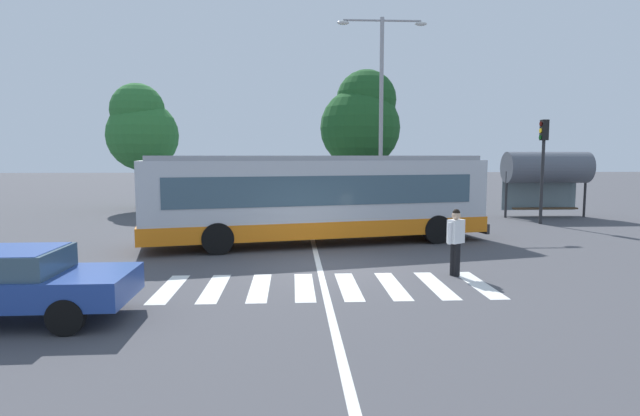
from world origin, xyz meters
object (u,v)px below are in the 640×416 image
object	(u,v)px
foreground_sedan	(4,281)
twin_arm_street_lamp	(381,97)
parked_car_teal	(169,195)
background_tree_left	(141,128)
parked_car_champagne	(309,194)
parked_car_black	(399,194)
parked_car_blue	(260,194)
city_transit_bus	(318,198)
parked_car_charcoal	(351,194)
bus_stop_shelter	(547,169)
parked_car_silver	(217,194)
traffic_light_far_corner	(543,154)
background_tree_right	(362,120)
pedestrian_crossing_street	(456,238)

from	to	relation	value
foreground_sedan	twin_arm_street_lamp	bearing A→B (deg)	58.69
parked_car_teal	background_tree_left	size ratio (longest dim) A/B	0.64
parked_car_champagne	parked_car_teal	bearing A→B (deg)	179.59
parked_car_black	parked_car_blue	bearing A→B (deg)	177.60
background_tree_left	city_transit_bus	bearing A→B (deg)	-52.06
parked_car_teal	twin_arm_street_lamp	bearing A→B (deg)	-22.67
parked_car_charcoal	bus_stop_shelter	world-z (taller)	bus_stop_shelter
city_transit_bus	parked_car_silver	size ratio (longest dim) A/B	2.67
parked_car_charcoal	twin_arm_street_lamp	bearing A→B (deg)	-80.05
traffic_light_far_corner	bus_stop_shelter	distance (m)	2.89
parked_car_black	twin_arm_street_lamp	distance (m)	7.13
city_transit_bus	bus_stop_shelter	size ratio (longest dim) A/B	2.97
parked_car_silver	background_tree_right	bearing A→B (deg)	3.69
city_transit_bus	foreground_sedan	size ratio (longest dim) A/B	2.71
parked_car_silver	parked_car_charcoal	bearing A→B (deg)	-0.12
parked_car_blue	twin_arm_street_lamp	size ratio (longest dim) A/B	0.47
foreground_sedan	background_tree_left	xyz separation A→B (m)	(-3.23, 20.30, 3.84)
parked_car_silver	background_tree_left	xyz separation A→B (m)	(-4.04, -0.90, 3.84)
parked_car_blue	city_transit_bus	bearing A→B (deg)	-77.65
foreground_sedan	parked_car_charcoal	distance (m)	22.94
pedestrian_crossing_street	parked_car_silver	world-z (taller)	pedestrian_crossing_street
parked_car_blue	parked_car_silver	bearing A→B (deg)	172.94
parked_car_silver	parked_car_champagne	world-z (taller)	same
parked_car_black	background_tree_left	bearing A→B (deg)	-179.12
pedestrian_crossing_street	background_tree_right	world-z (taller)	background_tree_right
city_transit_bus	parked_car_black	distance (m)	13.50
parked_car_teal	parked_car_black	distance (m)	13.54
city_transit_bus	parked_car_charcoal	distance (m)	13.26
parked_car_teal	background_tree_left	bearing A→B (deg)	-157.24
pedestrian_crossing_street	parked_car_black	xyz separation A→B (m)	(2.20, 17.42, -0.20)
foreground_sedan	parked_car_champagne	bearing A→B (deg)	73.20
traffic_light_far_corner	twin_arm_street_lamp	xyz separation A→B (m)	(-6.71, 3.27, 2.82)
traffic_light_far_corner	parked_car_blue	bearing A→B (deg)	148.01
pedestrian_crossing_street	foreground_sedan	distance (m)	9.94
background_tree_right	parked_car_charcoal	bearing A→B (deg)	-141.58
parked_car_silver	parked_car_charcoal	distance (m)	8.02
foreground_sedan	background_tree_left	world-z (taller)	background_tree_left
parked_car_blue	background_tree_left	bearing A→B (deg)	-175.06
parked_car_blue	parked_car_charcoal	bearing A→B (deg)	3.24
parked_car_blue	parked_car_champagne	size ratio (longest dim) A/B	1.03
parked_car_silver	parked_car_black	size ratio (longest dim) A/B	1.02
bus_stop_shelter	twin_arm_street_lamp	xyz separation A→B (m)	(-8.13, 0.85, 3.52)
twin_arm_street_lamp	foreground_sedan	bearing A→B (deg)	-121.31
city_transit_bus	parked_car_silver	world-z (taller)	city_transit_bus
city_transit_bus	parked_car_champagne	xyz separation A→B (m)	(0.09, 12.60, -0.82)
bus_stop_shelter	parked_car_blue	bearing A→B (deg)	158.42
bus_stop_shelter	city_transit_bus	bearing A→B (deg)	-149.23
traffic_light_far_corner	city_transit_bus	bearing A→B (deg)	-156.16
foreground_sedan	background_tree_right	size ratio (longest dim) A/B	0.55
parked_car_champagne	parked_car_charcoal	size ratio (longest dim) A/B	1.00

